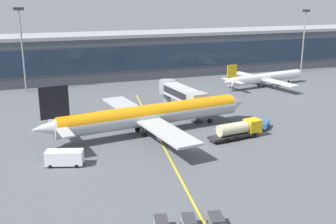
# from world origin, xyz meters

# --- Properties ---
(ground_plane) EXTENTS (700.00, 700.00, 0.00)m
(ground_plane) POSITION_xyz_m (0.00, 0.00, 0.00)
(ground_plane) COLOR #515459
(apron_lead_in_line) EXTENTS (12.20, 79.15, 0.01)m
(apron_lead_in_line) POSITION_xyz_m (-5.66, 2.00, 0.00)
(apron_lead_in_line) COLOR yellow
(apron_lead_in_line) RESTS_ON ground_plane
(terminal_building) EXTENTS (187.52, 17.09, 14.32)m
(terminal_building) POSITION_xyz_m (1.47, 67.90, 7.18)
(terminal_building) COLOR #424751
(terminal_building) RESTS_ON ground_plane
(main_airliner) EXTENTS (44.77, 35.77, 11.19)m
(main_airliner) POSITION_xyz_m (-5.67, 9.60, 3.69)
(main_airliner) COLOR #B2B7BC
(main_airliner) RESTS_ON ground_plane
(jet_bridge) EXTENTS (5.40, 18.35, 6.39)m
(jet_bridge) POSITION_xyz_m (5.02, 21.05, 4.69)
(jet_bridge) COLOR #B2B7BC
(jet_bridge) RESTS_ON ground_plane
(fuel_tanker) EXTENTS (11.04, 3.97, 3.25)m
(fuel_tanker) POSITION_xyz_m (9.01, 0.98, 1.75)
(fuel_tanker) COLOR #232326
(fuel_tanker) RESTS_ON ground_plane
(lavatory_truck) EXTENTS (6.22, 3.91, 2.50)m
(lavatory_truck) POSITION_xyz_m (-23.05, -1.23, 1.42)
(lavatory_truck) COLOR white
(lavatory_truck) RESTS_ON ground_plane
(pushback_tug) EXTENTS (4.27, 4.35, 1.40)m
(pushback_tug) POSITION_xyz_m (16.56, 4.82, 0.85)
(pushback_tug) COLOR #285B9E
(pushback_tug) RESTS_ON ground_plane
(baggage_cart_1) EXTENTS (2.12, 2.92, 1.48)m
(baggage_cart_1) POSITION_xyz_m (-11.79, -24.90, 0.78)
(baggage_cart_1) COLOR gray
(baggage_cart_1) RESTS_ON ground_plane
(baggage_cart_2) EXTENTS (2.12, 2.92, 1.48)m
(baggage_cart_2) POSITION_xyz_m (-8.67, -25.60, 0.78)
(baggage_cart_2) COLOR #595B60
(baggage_cart_2) RESTS_ON ground_plane
(commuter_jet_near) EXTENTS (30.98, 24.93, 7.47)m
(commuter_jet_near) POSITION_xyz_m (38.97, 39.11, 2.66)
(commuter_jet_near) COLOR white
(commuter_jet_near) RESTS_ON ground_plane
(apron_light_mast_0) EXTENTS (2.80, 0.50, 21.33)m
(apron_light_mast_0) POSITION_xyz_m (64.35, 55.94, 12.61)
(apron_light_mast_0) COLOR gray
(apron_light_mast_0) RESTS_ON ground_plane
(apron_light_mast_1) EXTENTS (2.80, 0.50, 22.88)m
(apron_light_mast_1) POSITION_xyz_m (-27.58, 55.94, 13.42)
(apron_light_mast_1) COLOR gray
(apron_light_mast_1) RESTS_ON ground_plane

